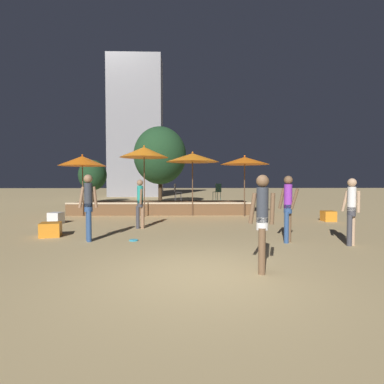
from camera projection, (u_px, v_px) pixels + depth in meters
The scene contains 20 objects.
ground_plane at pixel (199, 275), 5.47m from camera, with size 120.00×120.00×0.00m, color tan.
wooden_deck at pixel (162, 207), 15.87m from camera, with size 9.13×2.65×0.64m.
patio_umbrella_0 at pixel (144, 152), 14.01m from camera, with size 2.26×2.26×3.36m.
patio_umbrella_1 at pixel (193, 158), 14.44m from camera, with size 2.56×2.56×3.11m.
patio_umbrella_2 at pixel (82, 161), 14.31m from camera, with size 2.23×2.23×2.96m.
patio_umbrella_3 at pixel (245, 161), 14.24m from camera, with size 2.31×2.31×2.91m.
cube_seat_0 at pixel (328, 216), 12.61m from camera, with size 0.51×0.51×0.43m.
cube_seat_1 at pixel (51, 230), 9.17m from camera, with size 0.71×0.71×0.43m.
cube_seat_2 at pixel (56, 218), 11.89m from camera, with size 0.55×0.55×0.45m.
person_0 at pixel (351, 209), 7.88m from camera, with size 0.35×0.44×1.78m.
person_1 at pixel (140, 202), 10.67m from camera, with size 0.29×0.55×1.75m.
person_2 at pixel (262, 219), 5.55m from camera, with size 0.49×0.30×1.83m.
person_3 at pixel (288, 205), 8.24m from camera, with size 0.49×0.43×1.85m.
person_4 at pixel (88, 204), 8.43m from camera, with size 0.51×0.30×1.89m.
bistro_chair_0 at pixel (218, 190), 16.14m from camera, with size 0.46×0.46×0.90m.
bistro_chair_1 at pixel (176, 190), 15.85m from camera, with size 0.42×0.41×0.90m.
frisbee_disc at pixel (134, 240), 8.52m from camera, with size 0.25×0.25×0.03m.
background_tree_0 at pixel (93, 175), 22.96m from camera, with size 2.12×2.12×3.29m.
background_tree_1 at pixel (160, 156), 21.48m from camera, with size 3.75×3.75×5.56m.
distant_building at pixel (136, 128), 31.93m from camera, with size 5.57×3.16×14.67m.
Camera 1 is at (-0.27, -5.40, 1.73)m, focal length 28.00 mm.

